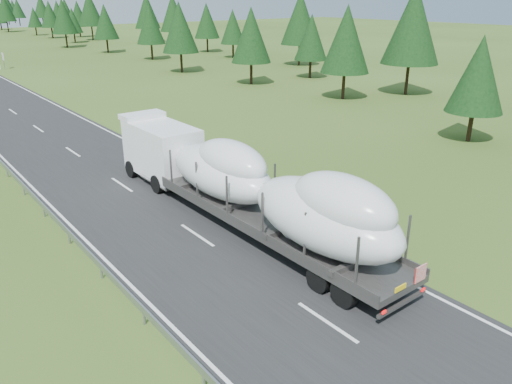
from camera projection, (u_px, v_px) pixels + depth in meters
ground at (327, 322)px, 18.21m from camera, size 400.00×400.00×0.00m
highway_sign at (3, 58)px, 80.39m from camera, size 0.08×0.90×2.60m
tree_line_right at (92, 13)px, 132.36m from camera, size 27.03×351.78×12.62m
boat_truck at (245, 182)px, 24.76m from camera, size 3.54×21.59×4.62m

